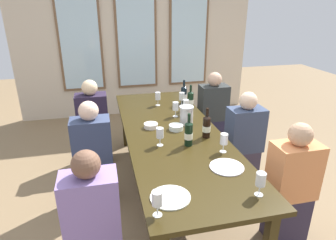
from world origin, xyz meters
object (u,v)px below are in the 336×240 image
at_px(metal_pitcher, 186,115).
at_px(wine_bottle_1, 189,133).
at_px(white_plate_1, 227,167).
at_px(wine_bottle_0, 190,100).
at_px(tasting_bowl_1, 151,126).
at_px(seated_person_1, 244,143).
at_px(dining_table, 172,137).
at_px(wine_bottle_3, 207,126).
at_px(wine_glass_7, 182,97).
at_px(wine_glass_3, 224,140).
at_px(seated_person_5, 291,187).
at_px(wine_glass_1, 157,199).
at_px(seated_person_4, 93,225).
at_px(tasting_bowl_0, 176,127).
at_px(wine_glass_2, 175,107).
at_px(wine_glass_5, 158,96).
at_px(seated_person_3, 213,114).
at_px(wine_bottle_2, 184,95).
at_px(white_plate_0, 170,197).
at_px(wine_glass_4, 186,104).
at_px(wine_glass_0, 160,133).
at_px(seated_person_0, 93,156).
at_px(wine_glass_6, 261,180).

relative_size(metal_pitcher, wine_bottle_1, 0.61).
distance_m(white_plate_1, wine_bottle_0, 1.41).
relative_size(tasting_bowl_1, seated_person_1, 0.13).
bearing_deg(dining_table, wine_bottle_0, 58.18).
xyz_separation_m(wine_bottle_3, wine_glass_7, (0.02, 0.96, 0.01)).
relative_size(wine_glass_3, seated_person_5, 0.16).
relative_size(wine_glass_1, seated_person_4, 0.16).
bearing_deg(wine_bottle_1, wine_glass_7, 77.56).
relative_size(tasting_bowl_0, wine_glass_3, 0.85).
height_order(white_plate_1, wine_glass_2, wine_glass_2).
bearing_deg(wine_glass_5, seated_person_1, -47.19).
distance_m(wine_glass_1, seated_person_3, 2.47).
bearing_deg(wine_glass_3, seated_person_1, 46.79).
height_order(wine_bottle_2, wine_glass_1, wine_bottle_2).
height_order(white_plate_1, seated_person_1, seated_person_1).
bearing_deg(metal_pitcher, white_plate_0, -111.11).
xyz_separation_m(white_plate_1, wine_glass_4, (0.02, 1.25, 0.11)).
height_order(white_plate_0, wine_bottle_3, wine_bottle_3).
xyz_separation_m(wine_glass_0, wine_glass_3, (0.52, -0.25, -0.00)).
height_order(white_plate_1, wine_glass_5, wine_glass_5).
xyz_separation_m(white_plate_1, wine_bottle_2, (0.11, 1.63, 0.11)).
distance_m(wine_bottle_3, seated_person_0, 1.17).
bearing_deg(seated_person_3, seated_person_0, -151.72).
bearing_deg(white_plate_0, wine_glass_6, -10.05).
height_order(white_plate_0, wine_glass_1, wine_glass_1).
bearing_deg(seated_person_0, wine_glass_6, -47.12).
distance_m(tasting_bowl_0, wine_glass_7, 0.77).
distance_m(seated_person_0, seated_person_3, 1.84).
bearing_deg(wine_glass_2, seated_person_1, -32.23).
height_order(tasting_bowl_0, wine_glass_7, wine_glass_7).
distance_m(wine_glass_7, seated_person_0, 1.36).
xyz_separation_m(metal_pitcher, wine_glass_0, (-0.39, -0.47, 0.03)).
distance_m(wine_bottle_1, seated_person_3, 1.49).
xyz_separation_m(metal_pitcher, wine_glass_1, (-0.60, -1.40, 0.03)).
height_order(wine_bottle_3, seated_person_4, seated_person_4).
height_order(metal_pitcher, wine_glass_5, metal_pitcher).
xyz_separation_m(white_plate_1, wine_glass_2, (-0.12, 1.19, 0.12)).
bearing_deg(wine_glass_0, wine_bottle_0, 57.55).
height_order(wine_glass_4, seated_person_0, seated_person_0).
relative_size(metal_pitcher, wine_glass_3, 1.09).
bearing_deg(wine_glass_3, seated_person_4, -159.03).
distance_m(tasting_bowl_1, wine_glass_3, 0.86).
bearing_deg(seated_person_4, wine_glass_6, -10.23).
xyz_separation_m(white_plate_0, seated_person_3, (1.09, 1.98, -0.22)).
bearing_deg(wine_glass_4, wine_glass_2, -157.08).
distance_m(wine_glass_7, seated_person_1, 0.98).
bearing_deg(seated_person_5, wine_bottle_3, 127.56).
bearing_deg(tasting_bowl_0, white_plate_1, -76.03).
bearing_deg(seated_person_4, wine_glass_5, 65.36).
bearing_deg(wine_glass_6, seated_person_4, 169.77).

